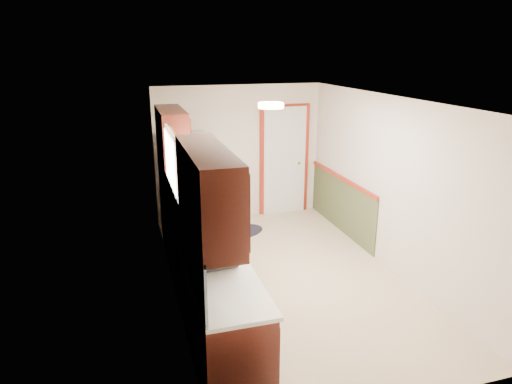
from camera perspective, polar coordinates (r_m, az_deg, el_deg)
room_shell at (r=5.91m, az=3.93°, el=-0.16°), size 3.20×5.20×2.52m
kitchen_run at (r=5.49m, az=-7.34°, el=-6.04°), size 0.63×4.00×2.20m
back_wall_trim at (r=8.33m, az=5.05°, el=2.81°), size 1.12×2.30×2.08m
ceiling_fixture at (r=5.38m, az=1.88°, el=10.77°), size 0.30×0.30×0.06m
microwave at (r=4.63m, az=-5.38°, el=-6.35°), size 0.37×0.58×0.37m
refrigerator at (r=7.70m, az=-8.62°, el=1.07°), size 0.71×0.71×1.68m
rug at (r=7.80m, az=-2.24°, el=-5.01°), size 1.07×0.87×0.01m
cooktop at (r=6.52m, az=-8.65°, el=-0.96°), size 0.46×0.55×0.02m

